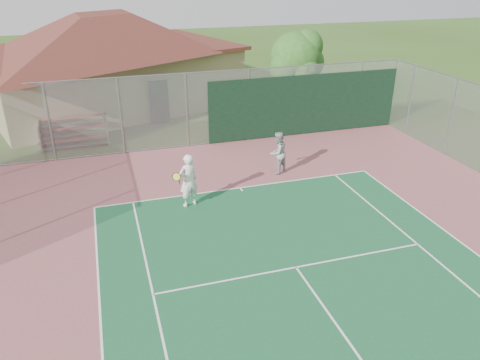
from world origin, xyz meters
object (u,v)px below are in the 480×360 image
Objects in this scene: tree at (297,59)px; player_white_front at (188,181)px; clubhouse at (107,51)px; bleachers at (74,131)px; player_grey_back at (278,153)px.

tree is 2.41× the size of player_white_front.
clubhouse is 11.12m from tree.
bleachers is (-2.19, -6.34, -2.63)m from clubhouse.
player_grey_back is at bearing -40.27° from bleachers.
bleachers is 8.93m from player_white_front.
player_white_front reaches higher than player_grey_back.
tree reaches higher than bleachers.
clubhouse is at bearing 153.55° from tree.
bleachers is 1.63× the size of player_white_front.
tree is (12.14, 1.39, 2.50)m from bleachers.
player_grey_back is (8.11, -6.21, 0.26)m from bleachers.
clubhouse reaches higher than bleachers.
bleachers is 12.48m from tree.
player_grey_back is (5.92, -12.55, -2.36)m from clubhouse.
clubhouse is 8.68× the size of player_white_front.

